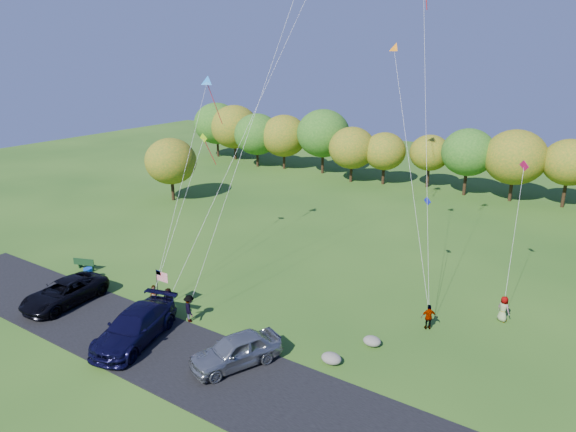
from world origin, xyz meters
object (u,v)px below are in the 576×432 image
Objects in this scene: minivan_dark at (64,293)px; trash_barrel at (88,274)px; flyer_a at (154,297)px; flyer_e at (503,309)px; flyer_d at (429,317)px; park_bench at (85,264)px; minivan_navy at (135,327)px; flyer_b at (169,301)px; flyer_c at (189,308)px; minivan_silver at (236,350)px.

trash_barrel is at bearing 117.44° from minivan_dark.
flyer_e reaches higher than flyer_a.
flyer_a is 1.00× the size of flyer_d.
minivan_navy is at bearing -43.57° from park_bench.
trash_barrel is at bearing -178.41° from flyer_b.
minivan_navy is 3.56m from flyer_c.
minivan_dark is 1.15× the size of minivan_silver.
flyer_a is at bearing -169.68° from minivan_silver.
flyer_c is (0.94, 3.44, -0.10)m from minivan_navy.
flyer_d is at bearing 76.12° from minivan_silver.
flyer_c reaches higher than minivan_dark.
flyer_d is 1.72× the size of trash_barrel.
flyer_b is at bearing -2.24° from trash_barrel.
flyer_d is 4.92m from flyer_e.
flyer_c reaches higher than flyer_a.
minivan_silver is 2.86× the size of flyer_c.
trash_barrel is (-22.91, -6.85, -0.33)m from flyer_d.
flyer_c is at bearing -177.13° from minivan_silver.
minivan_navy reaches higher than flyer_d.
flyer_a is 0.91× the size of flyer_c.
minivan_navy is 17.19m from flyer_d.
minivan_dark reaches higher than trash_barrel.
minivan_silver reaches higher than trash_barrel.
flyer_e is 1.01× the size of park_bench.
flyer_b is 1.05× the size of flyer_e.
flyer_b is 20.75m from flyer_e.
flyer_e is at bearing -170.31° from flyer_d.
flyer_a is 0.96× the size of flyer_e.
flyer_d is (20.96, 10.07, -0.06)m from minivan_dark.
flyer_a is at bearing -176.18° from flyer_b.
park_bench is at bearing 152.86° from flyer_a.
minivan_navy reaches higher than minivan_dark.
flyer_c is (3.10, 0.00, 0.08)m from flyer_a.
minivan_navy is 6.76× the size of trash_barrel.
minivan_silver is 15.86m from trash_barrel.
minivan_silver is (13.72, 0.81, 0.05)m from minivan_dark.
flyer_a is at bearing 55.65° from flyer_e.
flyer_b is 10.48m from park_bench.
minivan_navy is at bearing 66.23° from flyer_e.
flyer_b is 8.62m from trash_barrel.
flyer_c reaches higher than park_bench.
flyer_b is at bearing -18.82° from flyer_a.
minivan_navy is 3.80× the size of flyer_e.
minivan_navy is at bearing -8.03° from minivan_dark.
flyer_c reaches higher than trash_barrel.
flyer_c is at bearing 60.13° from flyer_e.
flyer_d is at bearing -7.18° from park_bench.
flyer_d is (15.67, 7.19, 0.00)m from flyer_a.
minivan_silver is at bearing -12.53° from flyer_b.
flyer_d is at bearing 21.85° from minivan_dark.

